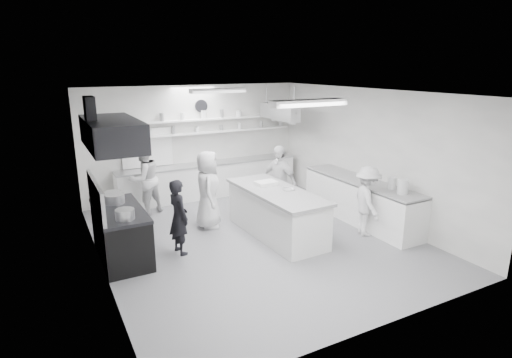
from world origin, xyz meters
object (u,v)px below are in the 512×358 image
back_counter (210,180)px  prep_island (276,214)px  stove (121,235)px  cook_stove (179,217)px  right_counter (360,201)px  cook_back (144,179)px

back_counter → prep_island: (0.21, -3.21, 0.01)m
stove → cook_stove: 1.10m
back_counter → right_counter: bearing=-55.3°
cook_back → stove: bearing=42.8°
back_counter → cook_stove: cook_stove is taller
stove → cook_stove: (1.02, -0.32, 0.28)m
right_counter → prep_island: right_counter is taller
prep_island → cook_back: bearing=127.3°
prep_island → back_counter: bearing=91.7°
stove → prep_island: size_ratio=0.71×
stove → cook_back: size_ratio=1.03×
cook_stove → back_counter: bearing=-40.5°
back_counter → prep_island: prep_island is taller
stove → back_counter: 4.03m
right_counter → cook_stove: bearing=176.2°
right_counter → cook_back: cook_back is taller
right_counter → prep_island: bearing=174.9°
back_counter → prep_island: bearing=-86.2°
cook_stove → right_counter: bearing=-103.2°
right_counter → stove: bearing=173.5°
stove → right_counter: right_counter is taller
cook_stove → prep_island: bearing=-101.8°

